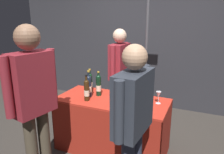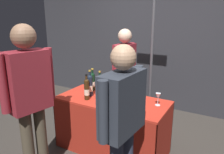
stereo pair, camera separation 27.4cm
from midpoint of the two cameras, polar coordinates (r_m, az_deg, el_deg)
The scene contains 15 objects.
ground_plane at distance 3.18m, azimuth 2.60°, elevation -18.19°, with size 12.00×12.00×0.00m, color #38332D.
back_partition at distance 4.36m, azimuth 13.85°, elevation 8.64°, with size 5.79×0.12×2.54m, color #2D2D33.
tasting_table at distance 2.93m, azimuth 2.72°, elevation -10.07°, with size 1.44×0.66×0.73m.
featured_wine_bottle at distance 2.94m, azimuth -0.54°, elevation -2.05°, with size 0.07×0.07×0.34m.
display_bottle_0 at distance 2.67m, azimuth 8.57°, elevation -4.19°, with size 0.07×0.07×0.34m.
display_bottle_1 at distance 2.91m, azimuth -3.10°, elevation -2.17°, with size 0.07×0.07×0.36m.
display_bottle_2 at distance 2.79m, azimuth -3.83°, elevation -3.16°, with size 0.07×0.07×0.34m.
display_bottle_3 at distance 3.14m, azimuth -2.60°, elevation -1.13°, with size 0.07×0.07×0.32m.
wine_glass_near_vendor at distance 2.70m, azimuth 14.83°, elevation -5.03°, with size 0.06×0.06×0.15m.
flower_vase at distance 2.60m, azimuth 3.34°, elevation -5.34°, with size 0.10×0.10×0.37m.
brochure_stand at distance 2.81m, azimuth 4.83°, elevation -4.79°, with size 0.16×0.01×0.12m, color silver.
vendor_presenter at distance 3.51m, azimuth 5.48°, elevation 1.95°, with size 0.23×0.56×1.58m.
taster_foreground_right at distance 2.29m, azimuth -17.56°, elevation -4.08°, with size 0.28×0.56×1.70m.
taster_foreground_left at distance 1.93m, azimuth 6.88°, elevation -10.04°, with size 0.24×0.64×1.56m.
booth_signpost at distance 3.45m, azimuth 12.82°, elevation 10.11°, with size 0.61×0.04×2.32m.
Camera 2 is at (1.31, -2.29, 1.77)m, focal length 35.01 mm.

